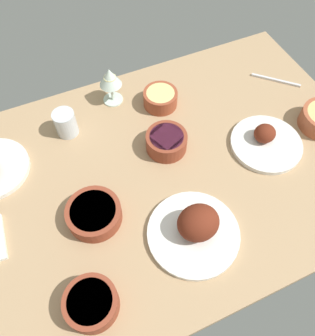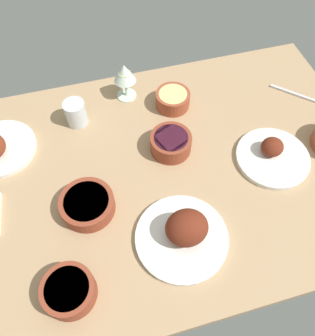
{
  "view_description": "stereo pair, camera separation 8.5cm",
  "coord_description": "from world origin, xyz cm",
  "px_view_note": "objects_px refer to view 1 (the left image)",
  "views": [
    {
      "loc": [
        -22.81,
        -50.96,
        93.32
      ],
      "look_at": [
        0.0,
        0.0,
        6.0
      ],
      "focal_mm": 36.29,
      "sensor_mm": 36.0,
      "label": 1
    },
    {
      "loc": [
        -14.82,
        -53.83,
        93.32
      ],
      "look_at": [
        0.0,
        0.0,
        6.0
      ],
      "focal_mm": 36.29,
      "sensor_mm": 36.0,
      "label": 2
    }
  ],
  "objects_px": {
    "plate_center_main": "(266,141)",
    "bowl_sauce": "(94,214)",
    "bowl_potatoes": "(160,98)",
    "spoon_loose": "(276,80)",
    "wine_glass": "(110,79)",
    "plate_far_side": "(196,228)",
    "water_tumbler": "(66,123)",
    "bowl_soup": "(91,303)",
    "bowl_onions": "(166,141)"
  },
  "relations": [
    {
      "from": "bowl_sauce",
      "to": "wine_glass",
      "type": "relative_size",
      "value": 1.11
    },
    {
      "from": "bowl_potatoes",
      "to": "wine_glass",
      "type": "bearing_deg",
      "value": 149.1
    },
    {
      "from": "bowl_soup",
      "to": "water_tumbler",
      "type": "relative_size",
      "value": 1.5
    },
    {
      "from": "plate_far_side",
      "to": "bowl_soup",
      "type": "distance_m",
      "value": 0.32
    },
    {
      "from": "plate_far_side",
      "to": "water_tumbler",
      "type": "height_order",
      "value": "plate_far_side"
    },
    {
      "from": "plate_far_side",
      "to": "water_tumbler",
      "type": "bearing_deg",
      "value": 114.05
    },
    {
      "from": "plate_center_main",
      "to": "bowl_sauce",
      "type": "bearing_deg",
      "value": -177.85
    },
    {
      "from": "plate_far_side",
      "to": "wine_glass",
      "type": "relative_size",
      "value": 1.83
    },
    {
      "from": "bowl_onions",
      "to": "bowl_sauce",
      "type": "bearing_deg",
      "value": -153.77
    },
    {
      "from": "water_tumbler",
      "to": "bowl_soup",
      "type": "bearing_deg",
      "value": -99.92
    },
    {
      "from": "bowl_soup",
      "to": "plate_far_side",
      "type": "bearing_deg",
      "value": 11.99
    },
    {
      "from": "plate_center_main",
      "to": "bowl_sauce",
      "type": "height_order",
      "value": "plate_center_main"
    },
    {
      "from": "water_tumbler",
      "to": "plate_center_main",
      "type": "bearing_deg",
      "value": -28.81
    },
    {
      "from": "wine_glass",
      "to": "spoon_loose",
      "type": "height_order",
      "value": "wine_glass"
    },
    {
      "from": "spoon_loose",
      "to": "plate_far_side",
      "type": "bearing_deg",
      "value": 80.47
    },
    {
      "from": "wine_glass",
      "to": "bowl_soup",
      "type": "bearing_deg",
      "value": -114.13
    },
    {
      "from": "bowl_soup",
      "to": "bowl_potatoes",
      "type": "bearing_deg",
      "value": 51.85
    },
    {
      "from": "bowl_soup",
      "to": "wine_glass",
      "type": "height_order",
      "value": "wine_glass"
    },
    {
      "from": "plate_center_main",
      "to": "plate_far_side",
      "type": "bearing_deg",
      "value": -152.93
    },
    {
      "from": "bowl_sauce",
      "to": "water_tumbler",
      "type": "relative_size",
      "value": 1.76
    },
    {
      "from": "plate_far_side",
      "to": "wine_glass",
      "type": "bearing_deg",
      "value": 93.33
    },
    {
      "from": "bowl_sauce",
      "to": "bowl_potatoes",
      "type": "xyz_separation_m",
      "value": [
        0.35,
        0.32,
        0.0
      ]
    },
    {
      "from": "bowl_potatoes",
      "to": "spoon_loose",
      "type": "bearing_deg",
      "value": -8.93
    },
    {
      "from": "wine_glass",
      "to": "water_tumbler",
      "type": "distance_m",
      "value": 0.21
    },
    {
      "from": "wine_glass",
      "to": "spoon_loose",
      "type": "xyz_separation_m",
      "value": [
        0.59,
        -0.16,
        -0.1
      ]
    },
    {
      "from": "wine_glass",
      "to": "water_tumbler",
      "type": "xyz_separation_m",
      "value": [
        -0.19,
        -0.08,
        -0.06
      ]
    },
    {
      "from": "wine_glass",
      "to": "spoon_loose",
      "type": "distance_m",
      "value": 0.62
    },
    {
      "from": "bowl_soup",
      "to": "bowl_potatoes",
      "type": "relative_size",
      "value": 1.12
    },
    {
      "from": "bowl_onions",
      "to": "water_tumbler",
      "type": "distance_m",
      "value": 0.33
    },
    {
      "from": "water_tumbler",
      "to": "wine_glass",
      "type": "bearing_deg",
      "value": 21.95
    },
    {
      "from": "plate_center_main",
      "to": "bowl_soup",
      "type": "relative_size",
      "value": 1.74
    },
    {
      "from": "bowl_sauce",
      "to": "plate_center_main",
      "type": "bearing_deg",
      "value": 2.15
    },
    {
      "from": "bowl_onions",
      "to": "spoon_loose",
      "type": "relative_size",
      "value": 0.72
    },
    {
      "from": "water_tumbler",
      "to": "spoon_loose",
      "type": "distance_m",
      "value": 0.78
    },
    {
      "from": "plate_center_main",
      "to": "bowl_sauce",
      "type": "relative_size",
      "value": 1.49
    },
    {
      "from": "plate_center_main",
      "to": "bowl_soup",
      "type": "height_order",
      "value": "plate_center_main"
    },
    {
      "from": "bowl_sauce",
      "to": "spoon_loose",
      "type": "distance_m",
      "value": 0.83
    },
    {
      "from": "bowl_potatoes",
      "to": "spoon_loose",
      "type": "xyz_separation_m",
      "value": [
        0.44,
        -0.07,
        -0.03
      ]
    },
    {
      "from": "bowl_soup",
      "to": "spoon_loose",
      "type": "distance_m",
      "value": 1.0
    },
    {
      "from": "bowl_sauce",
      "to": "water_tumbler",
      "type": "bearing_deg",
      "value": 86.98
    },
    {
      "from": "plate_far_side",
      "to": "bowl_sauce",
      "type": "height_order",
      "value": "plate_far_side"
    },
    {
      "from": "plate_far_side",
      "to": "plate_center_main",
      "type": "xyz_separation_m",
      "value": [
        0.35,
        0.18,
        -0.02
      ]
    },
    {
      "from": "plate_center_main",
      "to": "bowl_potatoes",
      "type": "xyz_separation_m",
      "value": [
        -0.24,
        0.3,
        0.01
      ]
    },
    {
      "from": "wine_glass",
      "to": "water_tumbler",
      "type": "height_order",
      "value": "wine_glass"
    },
    {
      "from": "bowl_sauce",
      "to": "water_tumbler",
      "type": "xyz_separation_m",
      "value": [
        0.02,
        0.34,
        0.02
      ]
    },
    {
      "from": "water_tumbler",
      "to": "bowl_potatoes",
      "type": "bearing_deg",
      "value": -2.07
    },
    {
      "from": "plate_far_side",
      "to": "bowl_sauce",
      "type": "xyz_separation_m",
      "value": [
        -0.24,
        0.16,
        -0.01
      ]
    },
    {
      "from": "wine_glass",
      "to": "plate_far_side",
      "type": "bearing_deg",
      "value": -86.67
    },
    {
      "from": "bowl_onions",
      "to": "bowl_sauce",
      "type": "relative_size",
      "value": 0.85
    },
    {
      "from": "bowl_soup",
      "to": "bowl_potatoes",
      "type": "xyz_separation_m",
      "value": [
        0.43,
        0.55,
        -0.0
      ]
    }
  ]
}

